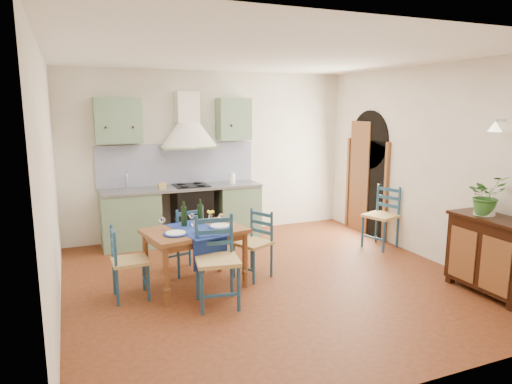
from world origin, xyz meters
TOP-DOWN VIEW (x-y plane):
  - floor at (0.00, 0.00)m, footprint 5.00×5.00m
  - back_wall at (-0.47, 2.29)m, footprint 5.00×0.96m
  - right_wall at (2.50, 0.28)m, footprint 0.26×5.00m
  - left_wall at (-2.50, 0.00)m, footprint 0.04×5.00m
  - ceiling at (0.00, 0.00)m, footprint 5.00×5.00m
  - dining_table at (-0.94, 0.15)m, footprint 1.30×1.01m
  - chair_near at (-0.85, -0.42)m, footprint 0.54×0.54m
  - chair_far at (-0.93, 0.71)m, footprint 0.52×0.52m
  - chair_left at (-1.76, 0.13)m, footprint 0.40×0.40m
  - chair_right at (-0.14, 0.22)m, footprint 0.55×0.55m
  - chair_spare at (2.23, 0.64)m, footprint 0.58×0.58m
  - sideboard at (2.26, -1.38)m, footprint 0.50×1.05m
  - potted_plant at (2.26, -1.22)m, footprint 0.48×0.43m

SIDE VIEW (x-z plane):
  - floor at x=0.00m, z-range 0.00..0.00m
  - chair_left at x=-1.76m, z-range 0.01..0.88m
  - chair_right at x=-0.14m, z-range 0.02..0.89m
  - chair_far at x=-0.93m, z-range 0.02..0.93m
  - chair_spare at x=2.23m, z-range 0.02..0.99m
  - sideboard at x=2.26m, z-range 0.04..0.98m
  - chair_near at x=-0.85m, z-range 0.02..1.02m
  - dining_table at x=-0.94m, z-range 0.13..1.19m
  - back_wall at x=-0.47m, z-range -0.35..2.45m
  - potted_plant at x=2.26m, z-range 0.94..1.41m
  - right_wall at x=2.50m, z-range -0.06..2.74m
  - left_wall at x=-2.50m, z-range 0.00..2.80m
  - ceiling at x=0.00m, z-range 2.80..2.81m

